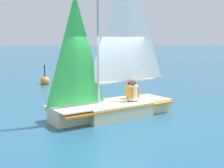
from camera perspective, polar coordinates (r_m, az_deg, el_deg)
The scene contains 5 objects.
ground_plane at distance 9.98m, azimuth 0.00°, elevation -5.87°, with size 260.00×260.00×0.00m, color #235675.
sailboat_main at distance 9.85m, azimuth 0.21°, elevation -1.62°, with size 4.27×2.67×5.13m.
sailor_helm at distance 10.12m, azimuth 3.83°, elevation -2.10°, with size 0.41×0.38×1.16m.
sailor_crew at distance 10.69m, azimuth 3.66°, elevation -1.49°, with size 0.41×0.38×1.16m.
buoy_marker at distance 17.41m, azimuth -12.17°, elevation 0.56°, with size 0.51×0.51×1.14m.
Camera 1 is at (2.72, 9.30, 2.40)m, focal length 50.00 mm.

